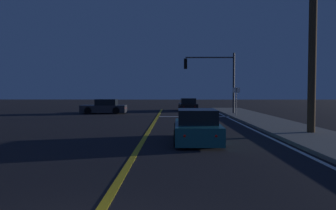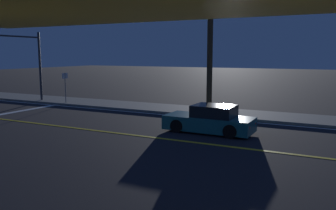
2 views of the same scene
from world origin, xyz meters
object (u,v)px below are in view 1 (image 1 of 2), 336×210
car_side_waiting_black (188,105)px  utility_pole_right (313,26)px  street_sign_corner (236,97)px  car_following_oncoming_charcoal (104,107)px  car_distant_tail_teal (197,128)px  traffic_signal_near_right (215,73)px

car_side_waiting_black → utility_pole_right: utility_pole_right is taller
street_sign_corner → car_side_waiting_black: bearing=112.1°
car_following_oncoming_charcoal → car_distant_tail_teal: size_ratio=0.96×
car_distant_tail_teal → street_sign_corner: 13.61m
car_following_oncoming_charcoal → street_sign_corner: bearing=-110.5°
car_following_oncoming_charcoal → street_sign_corner: street_sign_corner is taller
street_sign_corner → utility_pole_right: bearing=-82.7°
car_following_oncoming_charcoal → traffic_signal_near_right: size_ratio=0.77×
car_following_oncoming_charcoal → utility_pole_right: (12.83, -15.05, 4.48)m
car_distant_tail_teal → traffic_signal_near_right: size_ratio=0.80×
car_side_waiting_black → traffic_signal_near_right: size_ratio=0.83×
car_following_oncoming_charcoal → street_sign_corner: size_ratio=1.74×
car_following_oncoming_charcoal → utility_pole_right: utility_pole_right is taller
car_side_waiting_black → street_sign_corner: street_sign_corner is taller
car_distant_tail_teal → utility_pole_right: size_ratio=0.44×
car_side_waiting_black → car_distant_tail_teal: bearing=-93.1°
traffic_signal_near_right → utility_pole_right: size_ratio=0.55×
traffic_signal_near_right → utility_pole_right: (2.76, -13.69, 1.39)m
utility_pole_right → traffic_signal_near_right: bearing=101.4°
car_side_waiting_black → utility_pole_right: 20.54m
car_side_waiting_black → car_following_oncoming_charcoal: same height
car_side_waiting_black → utility_pole_right: (4.87, -19.44, 4.48)m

